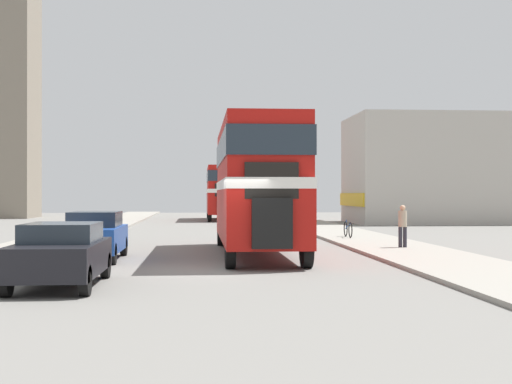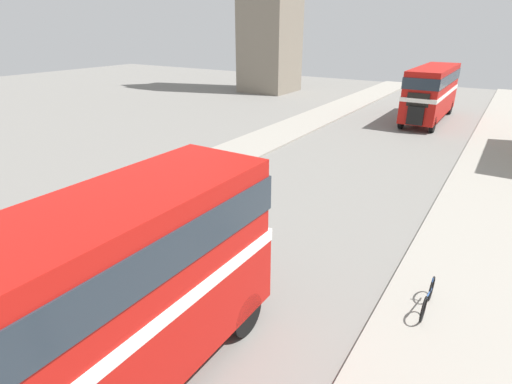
# 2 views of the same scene
# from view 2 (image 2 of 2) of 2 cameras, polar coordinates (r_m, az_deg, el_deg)

# --- Properties ---
(double_decker_bus) EXTENTS (2.47, 11.02, 4.42)m
(double_decker_bus) POSITION_cam_2_polar(r_m,az_deg,el_deg) (7.68, -29.28, -17.95)
(double_decker_bus) COLOR #B2140F
(double_decker_bus) RESTS_ON ground_plane
(bus_distant) EXTENTS (2.53, 9.89, 4.26)m
(bus_distant) POSITION_cam_2_polar(r_m,az_deg,el_deg) (35.76, 23.81, 13.30)
(bus_distant) COLOR #B2140F
(bus_distant) RESTS_ON ground_plane
(bicycle_on_pavement) EXTENTS (0.05, 1.76, 0.78)m
(bicycle_on_pavement) POSITION_cam_2_polar(r_m,az_deg,el_deg) (12.04, 23.31, -13.77)
(bicycle_on_pavement) COLOR black
(bicycle_on_pavement) RESTS_ON sidewalk_right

